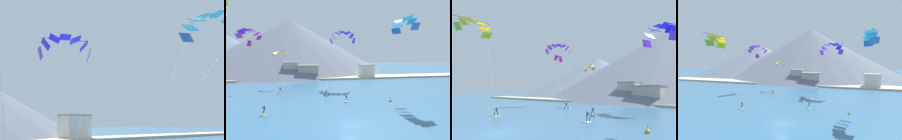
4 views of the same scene
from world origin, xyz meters
TOP-DOWN VIEW (x-y plane):
  - ground_plane at (0.00, 0.00)m, footprint 400.00×400.00m
  - kitesurfer_near_lead at (2.54, 12.41)m, footprint 0.69×1.78m
  - kitesurfer_near_trail at (-13.38, 7.10)m, footprint 0.87×1.78m
  - kitesurfer_mid_center at (-12.76, 24.56)m, footprint 1.49×1.53m
  - kitesurfer_far_left at (-0.90, 18.67)m, footprint 1.78×0.86m
  - parafoil_kite_near_trail at (-18.64, 4.81)m, footprint 7.77×8.30m
  - parafoil_kite_mid_center at (-21.86, 30.64)m, footprint 11.71×9.72m
  - parafoil_kite_far_left at (5.95, 32.52)m, footprint 11.21×16.36m
  - parafoil_kite_distant_high_outer at (-14.25, 34.89)m, footprint 4.53×2.61m
  - parafoil_kite_distant_low_drift at (-21.92, 30.68)m, footprint 2.12×3.91m
  - race_marker_buoy at (12.03, 10.85)m, footprint 0.56×0.56m
  - shoreline_strip at (0.00, 50.96)m, footprint 180.00×10.00m
  - shore_building_harbour_front at (-12.07, 53.54)m, footprint 6.40×5.03m
  - shore_building_quay_east at (-4.93, 52.08)m, footprint 8.90×6.07m
  - mountain_peak_west_ridge at (-16.02, 106.54)m, footprint 126.91×126.91m
  - mountain_peak_central_summit at (-59.91, 103.76)m, footprint 98.28×98.28m

SIDE VIEW (x-z plane):
  - ground_plane at x=0.00m, z-range 0.00..0.00m
  - race_marker_buoy at x=12.03m, z-range -0.35..0.67m
  - shoreline_strip at x=0.00m, z-range 0.00..0.70m
  - kitesurfer_near_lead at x=2.54m, z-range -0.37..1.30m
  - kitesurfer_far_left at x=-0.90m, z-range -0.37..1.34m
  - kitesurfer_near_trail at x=-13.38m, z-range -0.36..1.38m
  - kitesurfer_mid_center at x=-12.76m, z-range -0.35..1.46m
  - shore_building_quay_east at x=-4.93m, z-range 0.01..5.94m
  - shore_building_harbour_front at x=-12.07m, z-range 0.01..7.21m
  - parafoil_kite_distant_high_outer at x=-14.25m, z-range 9.88..11.61m
  - mountain_peak_central_summit at x=-59.91m, z-range 0.00..24.73m
  - parafoil_kite_distant_low_drift at x=-21.92m, z-range 12.94..14.61m
  - parafoil_kite_far_left at x=5.95m, z-range 8.00..24.57m
  - parafoil_kite_mid_center at x=-21.86m, z-range 8.33..24.58m
  - parafoil_kite_near_trail at x=-18.64m, z-range 8.50..25.45m
  - mountain_peak_west_ridge at x=-16.02m, z-range 0.00..35.43m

